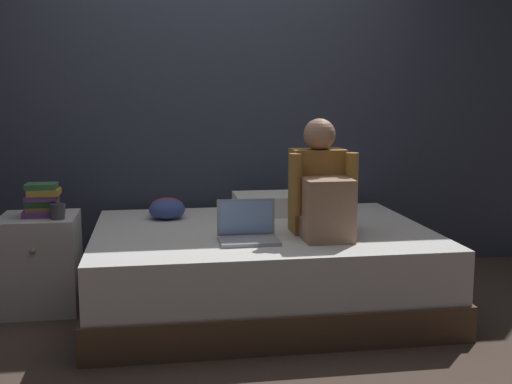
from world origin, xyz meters
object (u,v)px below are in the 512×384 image
person_sitting (321,191)px  bed (261,268)px  nightstand (41,263)px  laptop (248,231)px  clothes_pile (167,208)px  pillow (277,204)px  mug (58,211)px  book_stack (43,201)px

person_sitting → bed: bearing=141.8°
bed → nightstand: size_ratio=3.54×
person_sitting → nightstand: bearing=166.0°
nightstand → person_sitting: bearing=-14.0°
laptop → clothes_pile: laptop is taller
nightstand → person_sitting: (1.60, -0.40, 0.45)m
bed → nightstand: (-1.30, 0.16, 0.04)m
bed → pillow: (0.18, 0.45, 0.31)m
pillow → nightstand: bearing=-169.0°
pillow → laptop: bearing=-112.0°
bed → person_sitting: 0.63m
bed → laptop: bearing=-112.1°
pillow → mug: size_ratio=6.22×
person_sitting → clothes_pile: 1.08m
nightstand → clothes_pile: size_ratio=1.86×
nightstand → bed: bearing=-7.1°
nightstand → pillow: bearing=11.0°
mug → person_sitting: bearing=-10.7°
mug → clothes_pile: bearing=30.8°
laptop → pillow: size_ratio=0.57×
nightstand → laptop: size_ratio=1.77×
mug → bed: bearing=-2.1°
book_stack → person_sitting: bearing=-13.6°
laptop → pillow: bearing=68.0°
pillow → clothes_pile: bearing=-177.2°
person_sitting → pillow: person_sitting is taller
laptop → clothes_pile: (-0.42, 0.73, 0.01)m
pillow → book_stack: size_ratio=2.47×
pillow → clothes_pile: (-0.73, -0.04, -0.00)m
bed → person_sitting: (0.30, -0.24, 0.49)m
pillow → book_stack: book_stack is taller
person_sitting → mug: person_sitting is taller
pillow → person_sitting: bearing=-80.1°
laptop → person_sitting: bearing=10.1°
bed → clothes_pile: clothes_pile is taller
laptop → pillow: (0.31, 0.76, 0.01)m
laptop → pillow: laptop is taller
person_sitting → mug: size_ratio=7.28×
bed → pillow: pillow is taller
bed → laptop: laptop is taller
mug → nightstand: bearing=137.3°
person_sitting → pillow: 0.72m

